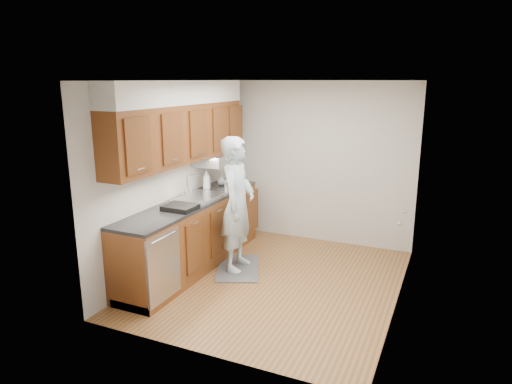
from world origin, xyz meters
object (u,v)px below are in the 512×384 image
(soap_bottle_a, at_px, (207,180))
(steel_can, at_px, (227,189))
(soap_bottle_b, at_px, (228,182))
(soap_bottle_c, at_px, (221,180))
(person, at_px, (237,195))
(soda_can, at_px, (229,186))
(dish_rack, at_px, (180,207))

(soap_bottle_a, distance_m, steel_can, 0.38)
(soap_bottle_b, relative_size, soap_bottle_c, 1.16)
(person, xyz_separation_m, soap_bottle_a, (-0.72, 0.44, 0.06))
(steel_can, bearing_deg, soap_bottle_c, 126.94)
(soda_can, bearing_deg, soap_bottle_c, 136.23)
(soap_bottle_a, height_order, dish_rack, soap_bottle_a)
(soap_bottle_b, relative_size, dish_rack, 0.45)
(person, xyz_separation_m, soap_bottle_b, (-0.51, 0.71, -0.01))
(person, distance_m, dish_rack, 0.79)
(person, bearing_deg, soap_bottle_c, 33.51)
(soap_bottle_a, relative_size, dish_rack, 0.77)
(soda_can, distance_m, dish_rack, 1.19)
(soap_bottle_c, relative_size, steel_can, 1.19)
(dish_rack, bearing_deg, steel_can, 83.18)
(person, relative_size, soap_bottle_a, 6.85)
(person, bearing_deg, soap_bottle_b, 29.50)
(soap_bottle_a, relative_size, soap_bottle_b, 1.72)
(soap_bottle_c, bearing_deg, person, -50.24)
(soap_bottle_c, xyz_separation_m, soda_can, (0.26, -0.25, -0.02))
(steel_can, height_order, dish_rack, steel_can)
(soda_can, height_order, steel_can, steel_can)
(person, height_order, soap_bottle_b, person)
(dish_rack, bearing_deg, person, 52.02)
(person, relative_size, dish_rack, 5.25)
(soap_bottle_b, bearing_deg, soap_bottle_a, -128.89)
(soda_can, relative_size, dish_rack, 0.29)
(dish_rack, bearing_deg, soap_bottle_a, 103.01)
(steel_can, bearing_deg, soda_can, 110.19)
(soda_can, bearing_deg, soap_bottle_a, -155.42)
(soap_bottle_a, xyz_separation_m, soap_bottle_c, (0.03, 0.38, -0.07))
(person, height_order, soap_bottle_c, person)
(steel_can, xyz_separation_m, dish_rack, (-0.13, -1.00, -0.03))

